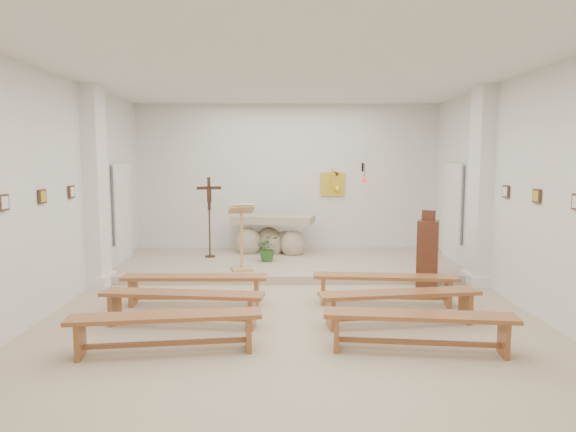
{
  "coord_description": "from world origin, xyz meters",
  "views": [
    {
      "loc": [
        -0.12,
        -6.97,
        2.25
      ],
      "look_at": [
        -0.02,
        1.6,
        1.28
      ],
      "focal_mm": 32.0,
      "sensor_mm": 36.0,
      "label": 1
    }
  ],
  "objects_px": {
    "lectern": "(242,237)",
    "bench_left_second": "(182,301)",
    "bench_right_front": "(385,282)",
    "donation_pedestal": "(428,253)",
    "bench_right_second": "(400,300)",
    "altar": "(272,237)",
    "crucifix_stand": "(209,211)",
    "bench_right_third": "(419,323)",
    "bench_left_third": "(166,324)",
    "bench_left_front": "(195,283)"
  },
  "relations": [
    {
      "from": "lectern",
      "to": "bench_left_second",
      "type": "height_order",
      "value": "lectern"
    },
    {
      "from": "bench_right_front",
      "to": "lectern",
      "type": "bearing_deg",
      "value": 148.04
    },
    {
      "from": "lectern",
      "to": "donation_pedestal",
      "type": "xyz_separation_m",
      "value": [
        3.33,
        -0.66,
        -0.18
      ]
    },
    {
      "from": "bench_right_second",
      "to": "altar",
      "type": "bearing_deg",
      "value": 103.86
    },
    {
      "from": "crucifix_stand",
      "to": "bench_right_third",
      "type": "bearing_deg",
      "value": -72.24
    },
    {
      "from": "bench_right_front",
      "to": "altar",
      "type": "bearing_deg",
      "value": 122.57
    },
    {
      "from": "altar",
      "to": "bench_left_third",
      "type": "height_order",
      "value": "altar"
    },
    {
      "from": "donation_pedestal",
      "to": "bench_left_third",
      "type": "bearing_deg",
      "value": -122.38
    },
    {
      "from": "donation_pedestal",
      "to": "bench_right_third",
      "type": "bearing_deg",
      "value": -88.43
    },
    {
      "from": "crucifix_stand",
      "to": "bench_left_front",
      "type": "distance_m",
      "value": 3.24
    },
    {
      "from": "donation_pedestal",
      "to": "bench_left_second",
      "type": "xyz_separation_m",
      "value": [
        -3.91,
        -2.15,
        -0.24
      ]
    },
    {
      "from": "donation_pedestal",
      "to": "bench_left_front",
      "type": "height_order",
      "value": "donation_pedestal"
    },
    {
      "from": "donation_pedestal",
      "to": "crucifix_stand",
      "type": "bearing_deg",
      "value": 173.32
    },
    {
      "from": "altar",
      "to": "lectern",
      "type": "xyz_separation_m",
      "value": [
        -0.54,
        -1.79,
        0.27
      ]
    },
    {
      "from": "crucifix_stand",
      "to": "bench_right_second",
      "type": "height_order",
      "value": "crucifix_stand"
    },
    {
      "from": "altar",
      "to": "bench_right_second",
      "type": "relative_size",
      "value": 0.85
    },
    {
      "from": "crucifix_stand",
      "to": "bench_left_second",
      "type": "xyz_separation_m",
      "value": [
        0.21,
        -4.12,
        -0.79
      ]
    },
    {
      "from": "lectern",
      "to": "bench_left_front",
      "type": "relative_size",
      "value": 0.58
    },
    {
      "from": "altar",
      "to": "bench_left_second",
      "type": "height_order",
      "value": "altar"
    },
    {
      "from": "bench_left_second",
      "to": "bench_right_third",
      "type": "height_order",
      "value": "same"
    },
    {
      "from": "lectern",
      "to": "bench_left_third",
      "type": "relative_size",
      "value": 0.57
    },
    {
      "from": "bench_left_second",
      "to": "lectern",
      "type": "bearing_deg",
      "value": 85.02
    },
    {
      "from": "bench_left_front",
      "to": "crucifix_stand",
      "type": "bearing_deg",
      "value": 94.39
    },
    {
      "from": "bench_left_front",
      "to": "lectern",
      "type": "bearing_deg",
      "value": 73.02
    },
    {
      "from": "bench_left_third",
      "to": "bench_right_second",
      "type": "bearing_deg",
      "value": 11.6
    },
    {
      "from": "bench_right_front",
      "to": "bench_right_third",
      "type": "bearing_deg",
      "value": -84.1
    },
    {
      "from": "bench_left_second",
      "to": "bench_right_second",
      "type": "height_order",
      "value": "same"
    },
    {
      "from": "bench_right_front",
      "to": "bench_left_third",
      "type": "distance_m",
      "value": 3.53
    },
    {
      "from": "bench_right_front",
      "to": "bench_right_third",
      "type": "height_order",
      "value": "same"
    },
    {
      "from": "bench_right_front",
      "to": "bench_right_second",
      "type": "xyz_separation_m",
      "value": [
        0.0,
        -0.98,
        0.0
      ]
    },
    {
      "from": "donation_pedestal",
      "to": "lectern",
      "type": "bearing_deg",
      "value": -172.32
    },
    {
      "from": "bench_right_second",
      "to": "bench_left_third",
      "type": "height_order",
      "value": "same"
    },
    {
      "from": "altar",
      "to": "lectern",
      "type": "relative_size",
      "value": 1.49
    },
    {
      "from": "altar",
      "to": "crucifix_stand",
      "type": "relative_size",
      "value": 1.11
    },
    {
      "from": "bench_right_second",
      "to": "bench_right_third",
      "type": "bearing_deg",
      "value": -97.68
    },
    {
      "from": "bench_left_front",
      "to": "bench_right_front",
      "type": "xyz_separation_m",
      "value": [
        2.93,
        -0.0,
        0.0
      ]
    },
    {
      "from": "donation_pedestal",
      "to": "bench_right_third",
      "type": "xyz_separation_m",
      "value": [
        -0.98,
        -3.13,
        -0.24
      ]
    },
    {
      "from": "lectern",
      "to": "bench_right_second",
      "type": "bearing_deg",
      "value": -64.25
    },
    {
      "from": "bench_left_front",
      "to": "bench_left_third",
      "type": "distance_m",
      "value": 1.97
    },
    {
      "from": "bench_right_front",
      "to": "bench_left_third",
      "type": "height_order",
      "value": "same"
    },
    {
      "from": "crucifix_stand",
      "to": "bench_left_second",
      "type": "bearing_deg",
      "value": -100.94
    },
    {
      "from": "bench_left_front",
      "to": "bench_left_third",
      "type": "xyz_separation_m",
      "value": [
        0.0,
        -1.97,
        0.0
      ]
    },
    {
      "from": "bench_left_front",
      "to": "bench_right_third",
      "type": "height_order",
      "value": "same"
    },
    {
      "from": "altar",
      "to": "bench_right_third",
      "type": "bearing_deg",
      "value": -58.75
    },
    {
      "from": "crucifix_stand",
      "to": "donation_pedestal",
      "type": "relative_size",
      "value": 1.27
    },
    {
      "from": "bench_right_second",
      "to": "bench_left_front",
      "type": "bearing_deg",
      "value": 153.76
    },
    {
      "from": "bench_left_third",
      "to": "altar",
      "type": "bearing_deg",
      "value": 71.75
    },
    {
      "from": "bench_left_second",
      "to": "bench_left_third",
      "type": "distance_m",
      "value": 0.98
    },
    {
      "from": "bench_right_third",
      "to": "bench_right_second",
      "type": "bearing_deg",
      "value": 96.9
    },
    {
      "from": "bench_right_second",
      "to": "bench_left_second",
      "type": "bearing_deg",
      "value": 172.32
    }
  ]
}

